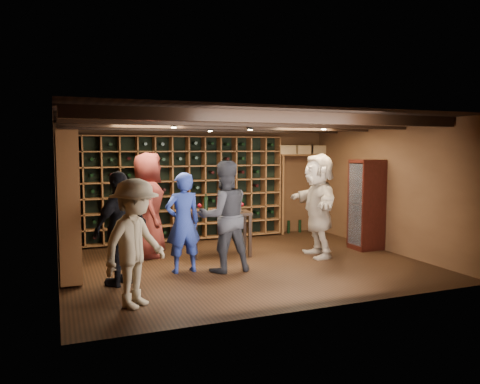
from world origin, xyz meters
name	(u,v)px	position (x,y,z in m)	size (l,w,h in m)	color
ground	(243,263)	(0.00, 0.00, 0.00)	(6.00, 6.00, 0.00)	black
room_shell	(242,124)	(0.00, 0.05, 2.42)	(6.00, 6.00, 6.00)	#53331C
wine_rack_back	(180,188)	(-0.52, 2.33, 1.15)	(4.65, 0.30, 2.20)	brown
wine_rack_left	(67,199)	(-2.83, 0.82, 1.15)	(0.30, 2.65, 2.20)	brown
crate_shelf	(301,167)	(2.41, 2.32, 1.57)	(1.20, 0.32, 2.07)	brown
display_cabinet	(366,206)	(2.71, 0.20, 0.86)	(0.55, 0.50, 1.75)	black
man_blue_shirt	(183,223)	(-1.11, -0.18, 0.81)	(0.59, 0.39, 1.62)	navy
man_grey_suit	(224,216)	(-0.48, -0.37, 0.90)	(0.88, 0.68, 1.80)	black
guest_red_floral	(148,205)	(-1.43, 1.12, 0.96)	(0.94, 0.61, 1.92)	maroon
guest_woman_black	(121,228)	(-2.13, -0.53, 0.84)	(0.98, 0.41, 1.67)	black
guest_khaki	(135,243)	(-2.10, -1.58, 0.81)	(1.05, 0.60, 1.62)	gray
guest_beige	(318,205)	(1.50, 0.01, 0.95)	(1.77, 0.56, 1.91)	tan
tasting_table	(221,217)	(-0.17, 0.69, 0.73)	(1.17, 0.72, 1.10)	black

